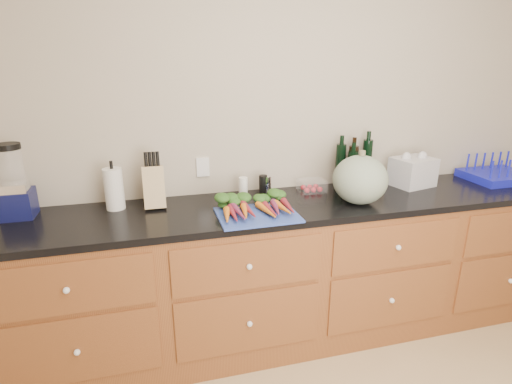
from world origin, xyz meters
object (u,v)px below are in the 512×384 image
object	(u,v)px
carrots	(255,207)
squash	(360,180)
blender_appliance	(14,186)
tomato_box	(312,186)
paper_towel	(114,189)
knife_block	(154,187)
dish_rack	(498,174)
cutting_board	(257,215)

from	to	relation	value
carrots	squash	xyz separation A→B (m)	(0.65, 0.00, 0.11)
blender_appliance	tomato_box	distance (m)	1.73
paper_towel	knife_block	world-z (taller)	same
tomato_box	paper_towel	bearing A→B (deg)	-179.53
squash	tomato_box	distance (m)	0.35
paper_towel	tomato_box	xyz separation A→B (m)	(1.22, 0.01, -0.08)
carrots	tomato_box	world-z (taller)	tomato_box
squash	knife_block	size ratio (longest dim) A/B	1.35
tomato_box	dish_rack	size ratio (longest dim) A/B	0.38
knife_block	tomato_box	bearing A→B (deg)	1.72
cutting_board	knife_block	xyz separation A→B (m)	(-0.54, 0.30, 0.12)
tomato_box	cutting_board	bearing A→B (deg)	-144.15
squash	paper_towel	distance (m)	1.44
squash	tomato_box	xyz separation A→B (m)	(-0.19, 0.28, -0.11)
knife_block	paper_towel	bearing A→B (deg)	174.88
blender_appliance	squash	bearing A→B (deg)	-7.93
paper_towel	dish_rack	bearing A→B (deg)	-1.74
carrots	dish_rack	distance (m)	1.87
squash	blender_appliance	xyz separation A→B (m)	(-1.92, 0.27, 0.03)
carrots	paper_towel	bearing A→B (deg)	160.44
blender_appliance	dish_rack	bearing A→B (deg)	-1.42
paper_towel	tomato_box	distance (m)	1.23
blender_appliance	tomato_box	xyz separation A→B (m)	(1.73, 0.01, -0.14)
dish_rack	cutting_board	bearing A→B (deg)	-172.65
cutting_board	blender_appliance	size ratio (longest dim) A/B	1.07
dish_rack	tomato_box	bearing A→B (deg)	176.33
cutting_board	squash	size ratio (longest dim) A/B	1.35
cutting_board	paper_towel	distance (m)	0.84
knife_block	dish_rack	distance (m)	2.41
carrots	blender_appliance	size ratio (longest dim) A/B	1.02
squash	tomato_box	world-z (taller)	squash
squash	knife_block	distance (m)	1.22
squash	dish_rack	distance (m)	1.23
carrots	squash	size ratio (longest dim) A/B	1.29
squash	tomato_box	bearing A→B (deg)	124.33
blender_appliance	dish_rack	distance (m)	3.14
knife_block	tomato_box	world-z (taller)	knife_block
cutting_board	blender_appliance	xyz separation A→B (m)	(-1.27, 0.32, 0.17)
carrots	blender_appliance	xyz separation A→B (m)	(-1.27, 0.27, 0.14)
carrots	dish_rack	bearing A→B (deg)	5.91
squash	paper_towel	xyz separation A→B (m)	(-1.42, 0.27, -0.03)
knife_block	dish_rack	size ratio (longest dim) A/B	0.55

